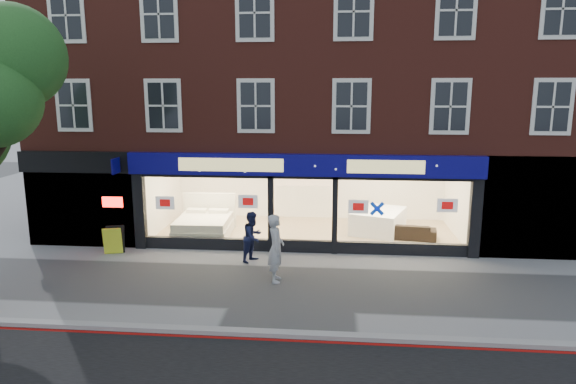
# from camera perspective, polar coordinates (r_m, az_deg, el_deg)

# --- Properties ---
(ground) EXTENTS (120.00, 120.00, 0.00)m
(ground) POSITION_cam_1_polar(r_m,az_deg,el_deg) (14.32, 0.85, -10.46)
(ground) COLOR gray
(ground) RESTS_ON ground
(kerb_line) EXTENTS (60.00, 0.10, 0.01)m
(kerb_line) POSITION_cam_1_polar(r_m,az_deg,el_deg) (11.51, -0.37, -16.17)
(kerb_line) COLOR #8C0A07
(kerb_line) RESTS_ON ground
(kerb_stone) EXTENTS (60.00, 0.25, 0.12)m
(kerb_stone) POSITION_cam_1_polar(r_m,az_deg,el_deg) (11.66, -0.27, -15.48)
(kerb_stone) COLOR gray
(kerb_stone) RESTS_ON ground
(showroom_floor) EXTENTS (11.00, 4.50, 0.10)m
(showroom_floor) POSITION_cam_1_polar(r_m,az_deg,el_deg) (19.27, 2.03, -4.52)
(showroom_floor) COLOR tan
(showroom_floor) RESTS_ON ground
(building) EXTENTS (19.00, 8.26, 10.30)m
(building) POSITION_cam_1_polar(r_m,az_deg,el_deg) (20.26, 2.39, 15.18)
(building) COLOR maroon
(building) RESTS_ON ground
(display_bed) EXTENTS (2.03, 2.42, 1.34)m
(display_bed) POSITION_cam_1_polar(r_m,az_deg,el_deg) (18.96, -9.29, -3.60)
(display_bed) COLOR white
(display_bed) RESTS_ON showroom_floor
(bedside_table) EXTENTS (0.50, 0.50, 0.55)m
(bedside_table) POSITION_cam_1_polar(r_m,az_deg,el_deg) (20.86, -9.97, -2.52)
(bedside_table) COLOR brown
(bedside_table) RESTS_ON showroom_floor
(mattress_stack) EXTENTS (2.27, 2.53, 0.83)m
(mattress_stack) POSITION_cam_1_polar(r_m,az_deg,el_deg) (19.37, 9.97, -3.18)
(mattress_stack) COLOR white
(mattress_stack) RESTS_ON showroom_floor
(sofa) EXTENTS (1.96, 1.00, 0.55)m
(sofa) POSITION_cam_1_polar(r_m,az_deg,el_deg) (18.76, 13.32, -4.24)
(sofa) COLOR black
(sofa) RESTS_ON showroom_floor
(a_board) EXTENTS (0.68, 0.52, 0.92)m
(a_board) POSITION_cam_1_polar(r_m,az_deg,el_deg) (17.83, -18.77, -5.08)
(a_board) COLOR yellow
(a_board) RESTS_ON ground
(pedestrian_grey) EXTENTS (0.52, 0.74, 1.93)m
(pedestrian_grey) POSITION_cam_1_polar(r_m,az_deg,el_deg) (14.41, -1.35, -6.25)
(pedestrian_grey) COLOR #A7A9AF
(pedestrian_grey) RESTS_ON ground
(pedestrian_blue) EXTENTS (0.90, 0.97, 1.60)m
(pedestrian_blue) POSITION_cam_1_polar(r_m,az_deg,el_deg) (16.11, -3.93, -4.97)
(pedestrian_blue) COLOR #161B3F
(pedestrian_blue) RESTS_ON ground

